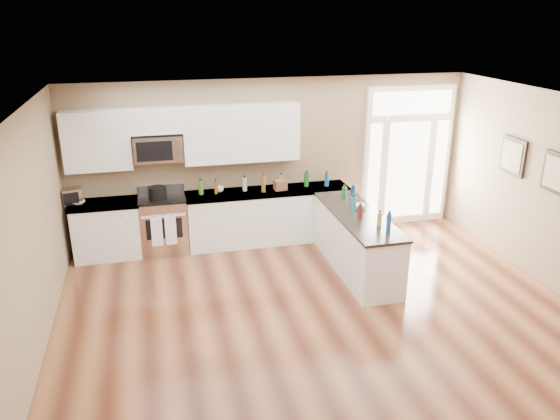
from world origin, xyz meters
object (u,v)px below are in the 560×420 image
Objects in this scene: peninsula_cabinet at (356,244)px; toaster_oven at (72,196)px; stockpot at (158,193)px; kitchen_range at (164,224)px.

toaster_oven is (-4.28, 1.51, 0.63)m from peninsula_cabinet.
stockpot is 1.34m from toaster_oven.
peninsula_cabinet is 4.58m from toaster_oven.
kitchen_range is 3.59× the size of toaster_oven.
stockpot is at bearing -137.91° from kitchen_range.
kitchen_range is at bearing 153.32° from peninsula_cabinet.
toaster_oven reaches higher than peninsula_cabinet.
kitchen_range is 0.59m from stockpot.
toaster_oven is at bearing 177.26° from kitchen_range.
toaster_oven reaches higher than kitchen_range.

